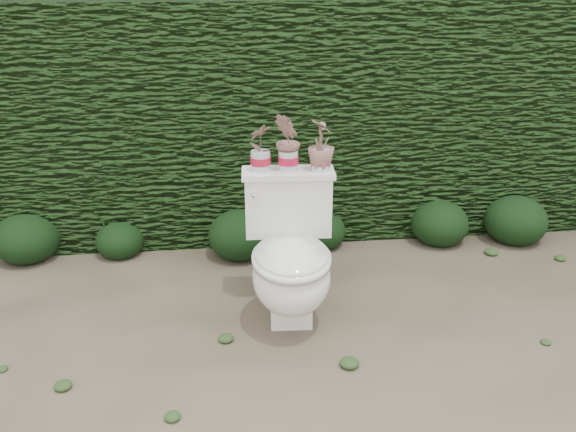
{
  "coord_description": "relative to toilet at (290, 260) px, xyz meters",
  "views": [
    {
      "loc": [
        -0.38,
        -2.7,
        1.82
      ],
      "look_at": [
        -0.04,
        0.31,
        0.55
      ],
      "focal_mm": 38.0,
      "sensor_mm": 36.0,
      "label": 1
    }
  ],
  "objects": [
    {
      "name": "liriope_clump_1",
      "position": [
        -1.63,
        0.93,
        -0.18
      ],
      "size": [
        0.43,
        0.43,
        0.34
      ],
      "primitive_type": "ellipsoid",
      "color": "black",
      "rests_on": "ground"
    },
    {
      "name": "potted_plant_center",
      "position": [
        0.02,
        0.24,
        0.57
      ],
      "size": [
        0.15,
        0.17,
        0.3
      ],
      "primitive_type": "imported",
      "rotation": [
        0.0,
        0.0,
        4.79
      ],
      "color": "#297123",
      "rests_on": "toilet"
    },
    {
      "name": "hedge",
      "position": [
        0.05,
        1.43,
        0.44
      ],
      "size": [
        8.0,
        1.0,
        1.6
      ],
      "primitive_type": "cube",
      "color": "#203F15",
      "rests_on": "ground"
    },
    {
      "name": "ground",
      "position": [
        0.05,
        -0.17,
        -0.36
      ],
      "size": [
        60.0,
        60.0,
        0.0
      ],
      "primitive_type": "plane",
      "color": "#71644E",
      "rests_on": "ground"
    },
    {
      "name": "potted_plant_right",
      "position": [
        0.19,
        0.23,
        0.55
      ],
      "size": [
        0.18,
        0.18,
        0.26
      ],
      "primitive_type": "imported",
      "rotation": [
        0.0,
        0.0,
        1.8
      ],
      "color": "#297123",
      "rests_on": "toilet"
    },
    {
      "name": "liriope_clump_4",
      "position": [
        0.32,
        0.9,
        -0.22
      ],
      "size": [
        0.34,
        0.34,
        0.27
      ],
      "primitive_type": "ellipsoid",
      "color": "black",
      "rests_on": "ground"
    },
    {
      "name": "toilet",
      "position": [
        0.0,
        0.0,
        0.0
      ],
      "size": [
        0.51,
        0.7,
        0.78
      ],
      "rotation": [
        0.0,
        0.0,
        -0.06
      ],
      "color": "white",
      "rests_on": "ground"
    },
    {
      "name": "liriope_clump_5",
      "position": [
        1.15,
        0.88,
        -0.2
      ],
      "size": [
        0.4,
        0.4,
        0.32
      ],
      "primitive_type": "ellipsoid",
      "color": "black",
      "rests_on": "ground"
    },
    {
      "name": "potted_plant_left",
      "position": [
        -0.13,
        0.25,
        0.54
      ],
      "size": [
        0.16,
        0.15,
        0.25
      ],
      "primitive_type": "imported",
      "rotation": [
        0.0,
        0.0,
        3.73
      ],
      "color": "#297123",
      "rests_on": "toilet"
    },
    {
      "name": "liriope_clump_3",
      "position": [
        -0.24,
        0.82,
        -0.19
      ],
      "size": [
        0.42,
        0.42,
        0.34
      ],
      "primitive_type": "ellipsoid",
      "color": "black",
      "rests_on": "ground"
    },
    {
      "name": "liriope_clump_2",
      "position": [
        -1.04,
        0.92,
        -0.23
      ],
      "size": [
        0.32,
        0.32,
        0.25
      ],
      "primitive_type": "ellipsoid",
      "color": "black",
      "rests_on": "ground"
    },
    {
      "name": "liriope_clump_6",
      "position": [
        1.68,
        0.84,
        -0.18
      ],
      "size": [
        0.43,
        0.43,
        0.35
      ],
      "primitive_type": "ellipsoid",
      "color": "black",
      "rests_on": "ground"
    }
  ]
}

